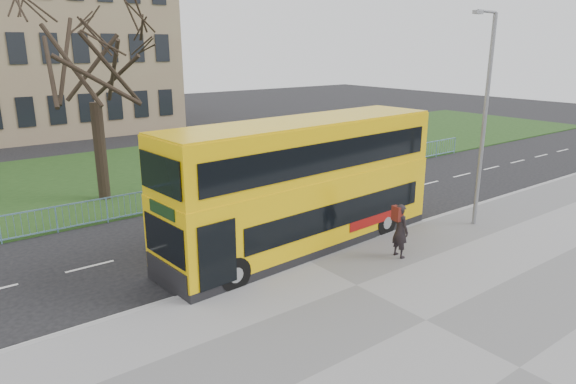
# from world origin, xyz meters

# --- Properties ---
(ground) EXTENTS (120.00, 120.00, 0.00)m
(ground) POSITION_xyz_m (0.00, 0.00, 0.00)
(ground) COLOR black
(ground) RESTS_ON ground
(pavement) EXTENTS (80.00, 10.50, 0.12)m
(pavement) POSITION_xyz_m (0.00, -6.75, 0.06)
(pavement) COLOR slate
(pavement) RESTS_ON ground
(kerb) EXTENTS (80.00, 0.20, 0.14)m
(kerb) POSITION_xyz_m (0.00, -1.55, 0.07)
(kerb) COLOR gray
(kerb) RESTS_ON ground
(grass_verge) EXTENTS (80.00, 15.40, 0.08)m
(grass_verge) POSITION_xyz_m (0.00, 14.30, 0.04)
(grass_verge) COLOR #1A3714
(grass_verge) RESTS_ON ground
(guard_railing) EXTENTS (40.00, 0.12, 1.10)m
(guard_railing) POSITION_xyz_m (0.00, 6.60, 0.55)
(guard_railing) COLOR #70A3C7
(guard_railing) RESTS_ON ground
(bare_tree) EXTENTS (7.66, 7.66, 10.94)m
(bare_tree) POSITION_xyz_m (-3.00, 10.00, 5.55)
(bare_tree) COLOR black
(bare_tree) RESTS_ON grass_verge
(yellow_bus) EXTENTS (11.24, 3.38, 4.64)m
(yellow_bus) POSITION_xyz_m (0.82, -0.51, 2.49)
(yellow_bus) COLOR yellow
(yellow_bus) RESTS_ON ground
(pedestrian) EXTENTS (0.52, 0.73, 1.90)m
(pedestrian) POSITION_xyz_m (2.74, -3.41, 1.07)
(pedestrian) COLOR black
(pedestrian) RESTS_ON pavement
(street_lamp) EXTENTS (1.75, 0.40, 8.28)m
(street_lamp) POSITION_xyz_m (7.72, -3.01, 4.66)
(street_lamp) COLOR gray
(street_lamp) RESTS_ON pavement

